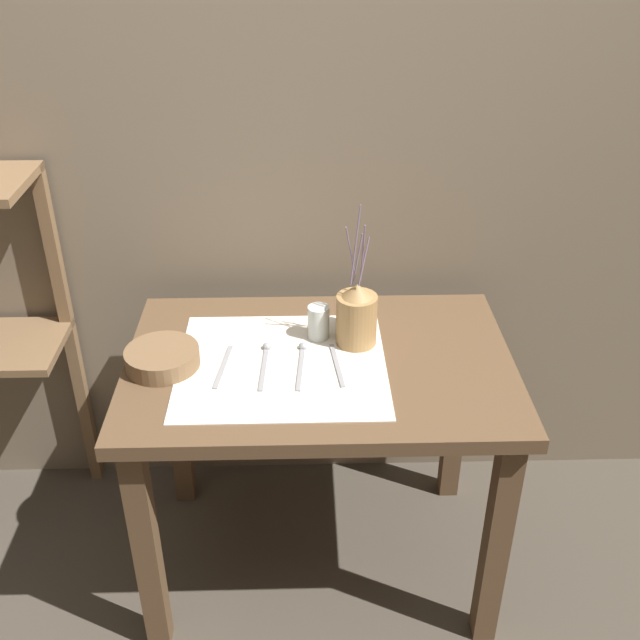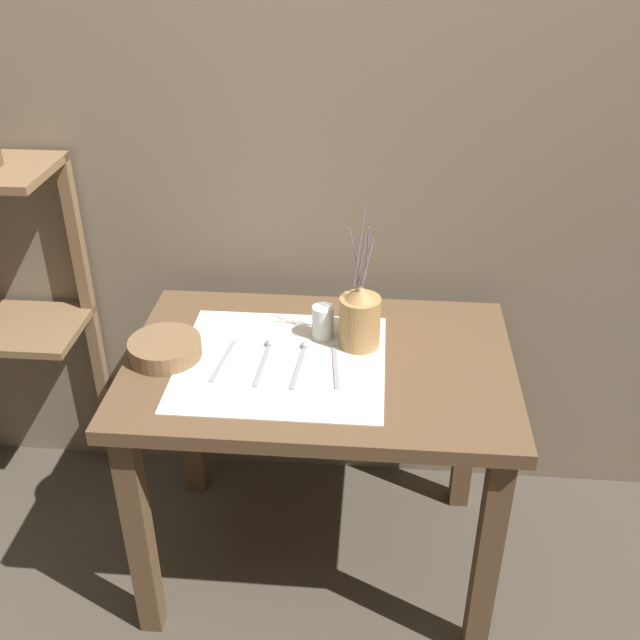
% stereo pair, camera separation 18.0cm
% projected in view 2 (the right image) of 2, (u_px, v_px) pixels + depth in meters
% --- Properties ---
extents(ground_plane, '(12.00, 12.00, 0.00)m').
position_uv_depth(ground_plane, '(320.00, 556.00, 2.33)').
color(ground_plane, '#473F35').
extents(stone_wall_back, '(7.00, 0.06, 2.40)m').
position_uv_depth(stone_wall_back, '(333.00, 134.00, 2.11)').
color(stone_wall_back, '#7A6B56').
rests_on(stone_wall_back, ground_plane).
extents(wooden_table, '(1.02, 0.68, 0.74)m').
position_uv_depth(wooden_table, '(320.00, 396.00, 2.02)').
color(wooden_table, brown).
rests_on(wooden_table, ground_plane).
extents(linen_cloth, '(0.54, 0.49, 0.00)m').
position_uv_depth(linen_cloth, '(281.00, 362.00, 1.94)').
color(linen_cloth, silver).
rests_on(linen_cloth, wooden_table).
extents(pitcher_with_flowers, '(0.11, 0.11, 0.40)m').
position_uv_depth(pitcher_with_flowers, '(360.00, 318.00, 1.97)').
color(pitcher_with_flowers, '#A87F4C').
rests_on(pitcher_with_flowers, wooden_table).
extents(wooden_bowl, '(0.19, 0.19, 0.05)m').
position_uv_depth(wooden_bowl, '(165.00, 349.00, 1.96)').
color(wooden_bowl, brown).
rests_on(wooden_bowl, wooden_table).
extents(glass_tumbler_near, '(0.06, 0.06, 0.09)m').
position_uv_depth(glass_tumbler_near, '(322.00, 322.00, 2.02)').
color(glass_tumbler_near, silver).
rests_on(glass_tumbler_near, wooden_table).
extents(glass_tumbler_far, '(0.06, 0.06, 0.09)m').
position_uv_depth(glass_tumbler_far, '(354.00, 314.00, 2.07)').
color(glass_tumbler_far, silver).
rests_on(glass_tumbler_far, wooden_table).
extents(knife_center, '(0.04, 0.20, 0.00)m').
position_uv_depth(knife_center, '(223.00, 360.00, 1.94)').
color(knife_center, '#939399').
rests_on(knife_center, wooden_table).
extents(spoon_inner, '(0.03, 0.21, 0.02)m').
position_uv_depth(spoon_inner, '(267.00, 352.00, 1.98)').
color(spoon_inner, '#939399').
rests_on(spoon_inner, wooden_table).
extents(spoon_outer, '(0.03, 0.21, 0.02)m').
position_uv_depth(spoon_outer, '(302.00, 354.00, 1.97)').
color(spoon_outer, '#939399').
rests_on(spoon_outer, wooden_table).
extents(fork_outer, '(0.03, 0.20, 0.00)m').
position_uv_depth(fork_outer, '(336.00, 366.00, 1.92)').
color(fork_outer, '#939399').
rests_on(fork_outer, wooden_table).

